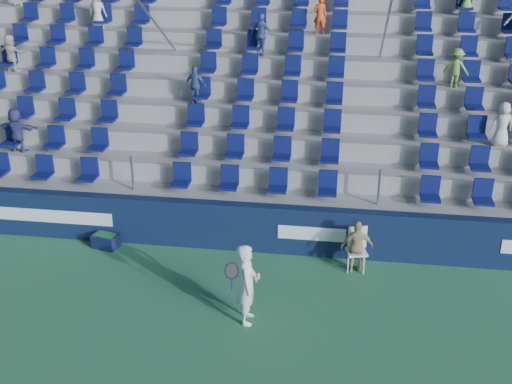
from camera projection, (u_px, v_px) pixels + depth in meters
ground at (226, 326)px, 12.84m from camera, size 70.00×70.00×0.00m
sponsor_wall at (250, 227)px, 15.43m from camera, size 24.00×0.32×1.20m
grandstand at (275, 105)px, 19.39m from camera, size 24.00×8.17×6.63m
tennis_player at (247, 284)px, 12.65m from camera, size 0.69×0.67×1.73m
line_judge_chair at (357, 245)px, 14.66m from camera, size 0.54×0.56×1.01m
line_judge at (357, 247)px, 14.50m from camera, size 0.78×0.43×1.26m
ball_bin at (106, 240)px, 15.70m from camera, size 0.69×0.54×0.35m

